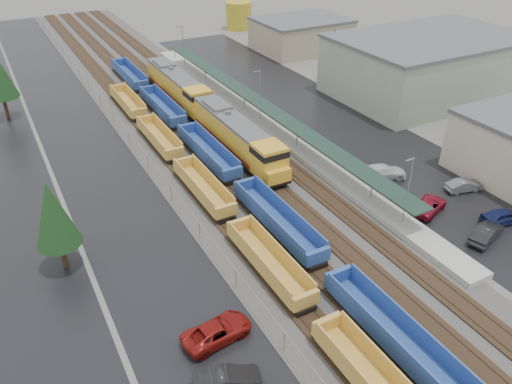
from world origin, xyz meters
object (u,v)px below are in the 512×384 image
at_px(locomotive_trail, 179,88).
at_px(well_string_yellow, 232,221).
at_px(parked_car_east_a, 486,233).
at_px(parked_car_east_c, 383,172).
at_px(parked_car_east_e, 464,186).
at_px(parked_car_west_b, 227,380).
at_px(parked_car_east_b, 429,205).
at_px(parked_car_east_d, 503,216).
at_px(parked_car_west_c, 217,331).
at_px(storage_tank, 239,15).
at_px(locomotive_lead, 239,137).
at_px(well_string_blue, 238,182).

relative_size(locomotive_trail, well_string_yellow, 0.26).
xyz_separation_m(parked_car_east_a, parked_car_east_c, (-0.63, 14.42, 0.00)).
bearing_deg(parked_car_east_e, parked_car_west_b, 120.46).
xyz_separation_m(locomotive_trail, parked_car_east_b, (12.02, -42.28, -1.91)).
height_order(parked_car_east_c, parked_car_east_d, parked_car_east_c).
bearing_deg(parked_car_east_c, parked_car_west_b, 143.74).
relative_size(well_string_yellow, parked_car_west_b, 18.09).
bearing_deg(well_string_yellow, parked_car_east_d, -25.99).
relative_size(locomotive_trail, parked_car_east_c, 3.95).
xyz_separation_m(parked_car_west_c, parked_car_east_d, (32.50, 0.02, 0.03)).
bearing_deg(parked_car_east_a, parked_car_west_c, 69.61).
bearing_deg(storage_tank, locomotive_lead, -116.90).
height_order(locomotive_lead, well_string_blue, locomotive_lead).
bearing_deg(locomotive_lead, parked_car_east_a, -64.56).
xyz_separation_m(locomotive_trail, parked_car_west_c, (-15.36, -47.63, -1.86)).
xyz_separation_m(locomotive_trail, parked_car_east_d, (17.15, -47.61, -1.83)).
distance_m(storage_tank, parked_car_east_d, 88.49).
height_order(parked_car_east_a, parked_car_east_c, parked_car_east_c).
bearing_deg(locomotive_trail, parked_car_east_d, -70.19).
xyz_separation_m(storage_tank, parked_car_west_b, (-47.45, -91.78, -2.36)).
bearing_deg(well_string_yellow, parked_car_east_e, -12.22).
bearing_deg(well_string_blue, parked_car_east_c, -18.45).
bearing_deg(parked_car_east_e, parked_car_east_d, -179.80).
distance_m(storage_tank, parked_car_east_a, 90.29).
height_order(well_string_yellow, parked_car_east_e, well_string_yellow).
distance_m(locomotive_lead, well_string_yellow, 16.50).
bearing_deg(well_string_yellow, storage_tank, 62.66).
relative_size(locomotive_trail, parked_car_west_b, 4.62).
relative_size(parked_car_west_c, parked_car_east_c, 1.00).
bearing_deg(well_string_blue, parked_car_east_a, -49.23).
bearing_deg(well_string_blue, locomotive_trail, 82.09).
relative_size(locomotive_lead, locomotive_trail, 1.00).
bearing_deg(parked_car_east_a, well_string_yellow, 39.56).
xyz_separation_m(locomotive_trail, parked_car_west_b, (-16.61, -52.00, -1.85)).
relative_size(locomotive_trail, parked_car_east_a, 4.50).
xyz_separation_m(locomotive_lead, parked_car_east_c, (12.56, -13.32, -1.82)).
distance_m(well_string_blue, parked_car_east_a, 26.34).
height_order(well_string_yellow, parked_car_east_b, well_string_yellow).
bearing_deg(parked_car_west_b, locomotive_lead, -11.89).
bearing_deg(parked_car_east_a, parked_car_east_d, -92.12).
height_order(storage_tank, parked_car_east_d, storage_tank).
distance_m(parked_car_east_c, parked_car_east_d, 14.05).
relative_size(locomotive_trail, parked_car_east_d, 4.66).
height_order(parked_car_east_d, parked_car_east_e, parked_car_east_d).
relative_size(well_string_blue, parked_car_east_b, 19.60).
relative_size(parked_car_west_c, parked_car_east_a, 1.14).
xyz_separation_m(storage_tank, parked_car_east_b, (-18.82, -82.06, -2.43)).
distance_m(well_string_yellow, well_string_blue, 7.68).
height_order(well_string_blue, parked_car_east_c, well_string_blue).
distance_m(well_string_blue, parked_car_east_d, 28.30).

